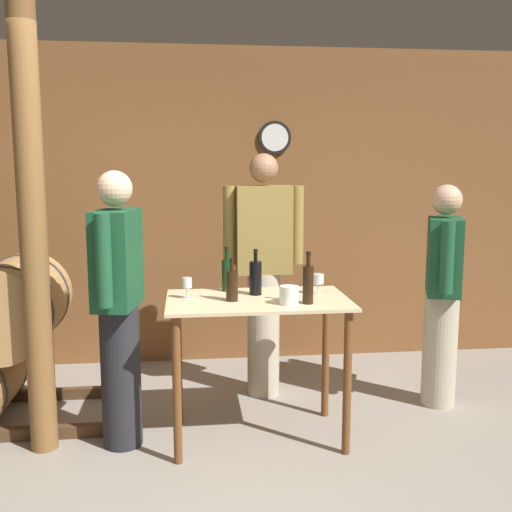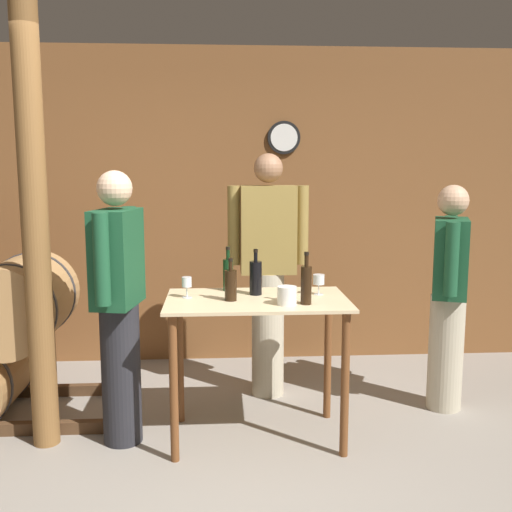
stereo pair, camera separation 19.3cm
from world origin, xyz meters
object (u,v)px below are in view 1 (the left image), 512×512
object	(u,v)px
wine_bottle_left	(232,285)
wine_bottle_center	(256,277)
wine_glass_near_left	(187,284)
person_visitor_with_scarf	(263,269)
wooden_post	(33,229)
person_host	(118,304)
ice_bucket	(289,295)
wine_bottle_far_left	(227,274)
wine_bottle_right	(308,283)
wine_glass_near_center	(318,280)
person_visitor_bearded	(443,291)

from	to	relation	value
wine_bottle_left	wine_bottle_center	distance (m)	0.23
wine_glass_near_left	person_visitor_with_scarf	size ratio (longest dim) A/B	0.07
wooden_post	person_host	size ratio (longest dim) A/B	1.60
ice_bucket	person_host	bearing A→B (deg)	170.14
wooden_post	wine_bottle_far_left	size ratio (longest dim) A/B	9.30
ice_bucket	person_visitor_with_scarf	bearing A→B (deg)	92.29
wine_bottle_far_left	wine_bottle_left	bearing A→B (deg)	-87.89
wine_bottle_left	wine_bottle_right	size ratio (longest dim) A/B	0.84
wine_glass_near_center	ice_bucket	world-z (taller)	wine_glass_near_center
wine_bottle_left	person_host	bearing A→B (deg)	176.29
wine_bottle_center	ice_bucket	size ratio (longest dim) A/B	2.55
wine_glass_near_left	ice_bucket	distance (m)	0.64
wine_bottle_far_left	person_host	size ratio (longest dim) A/B	0.17
ice_bucket	person_visitor_with_scarf	xyz separation A→B (m)	(-0.04, 0.90, -0.00)
wooden_post	person_visitor_bearded	bearing A→B (deg)	8.08
wine_bottle_left	wine_bottle_center	xyz separation A→B (m)	(0.16, 0.16, 0.01)
wooden_post	person_visitor_with_scarf	distance (m)	1.66
wine_bottle_left	wine_glass_near_center	bearing A→B (deg)	13.25
ice_bucket	person_host	xyz separation A→B (m)	(-1.01, 0.17, -0.07)
wine_bottle_center	person_visitor_with_scarf	xyz separation A→B (m)	(0.13, 0.61, -0.06)
wine_bottle_center	wine_bottle_right	bearing A→B (deg)	-45.13
wine_bottle_far_left	wine_bottle_right	world-z (taller)	wine_bottle_right
wine_glass_near_left	person_visitor_bearded	world-z (taller)	person_visitor_bearded
wine_bottle_right	wine_glass_near_left	distance (m)	0.74
wooden_post	ice_bucket	xyz separation A→B (m)	(1.48, -0.18, -0.39)
wine_bottle_left	wine_glass_near_left	size ratio (longest dim) A/B	2.01
wine_bottle_right	wine_glass_near_left	xyz separation A→B (m)	(-0.71, 0.22, -0.03)
wooden_post	ice_bucket	world-z (taller)	wooden_post
wooden_post	wine_glass_near_center	size ratio (longest dim) A/B	20.80
wine_glass_near_left	ice_bucket	bearing A→B (deg)	-21.12
person_host	wine_bottle_left	bearing A→B (deg)	-3.71
wine_glass_near_left	wine_bottle_far_left	bearing A→B (deg)	36.75
wine_glass_near_left	person_visitor_bearded	bearing A→B (deg)	10.32
person_host	wine_bottle_right	bearing A→B (deg)	-8.47
wine_bottle_far_left	ice_bucket	size ratio (longest dim) A/B	2.54
wooden_post	person_visitor_bearded	world-z (taller)	wooden_post
person_host	person_visitor_bearded	world-z (taller)	person_host
wine_bottle_left	wine_bottle_center	bearing A→B (deg)	44.50
wooden_post	wine_bottle_right	distance (m)	1.63
wine_bottle_left	wine_bottle_right	distance (m)	0.46
wine_bottle_center	person_visitor_bearded	world-z (taller)	person_visitor_bearded
wine_bottle_far_left	person_visitor_bearded	distance (m)	1.55
wine_glass_near_center	wine_bottle_right	bearing A→B (deg)	-114.86
wine_glass_near_center	person_host	bearing A→B (deg)	-175.96
wine_glass_near_left	person_host	world-z (taller)	person_host
wine_bottle_center	person_host	size ratio (longest dim) A/B	0.17
wooden_post	wine_bottle_center	bearing A→B (deg)	4.90
person_host	person_visitor_with_scarf	world-z (taller)	person_visitor_with_scarf
wine_bottle_center	wine_bottle_right	world-z (taller)	wine_bottle_right
wooden_post	person_visitor_with_scarf	world-z (taller)	wooden_post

